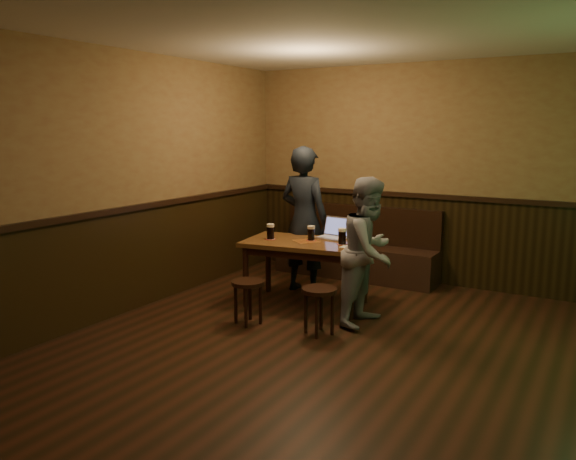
% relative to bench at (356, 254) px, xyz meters
% --- Properties ---
extents(room, '(5.04, 6.04, 2.84)m').
position_rel_bench_xyz_m(room, '(0.90, -2.53, 0.89)').
color(room, black).
rests_on(room, ground).
extents(bench, '(2.20, 0.50, 0.95)m').
position_rel_bench_xyz_m(bench, '(0.00, 0.00, 0.00)').
color(bench, black).
rests_on(bench, ground).
extents(pub_table, '(1.47, 0.98, 0.74)m').
position_rel_bench_xyz_m(pub_table, '(0.00, -1.41, 0.33)').
color(pub_table, brown).
rests_on(pub_table, ground).
extents(stool_left, '(0.45, 0.45, 0.45)m').
position_rel_bench_xyz_m(stool_left, '(-0.20, -2.28, 0.05)').
color(stool_left, black).
rests_on(stool_left, ground).
extents(stool_right, '(0.43, 0.43, 0.46)m').
position_rel_bench_xyz_m(stool_right, '(0.56, -2.18, 0.06)').
color(stool_right, black).
rests_on(stool_right, ground).
extents(pint_left, '(0.12, 0.12, 0.18)m').
position_rel_bench_xyz_m(pint_left, '(-0.41, -1.52, 0.51)').
color(pint_left, '#A21318').
rests_on(pint_left, pub_table).
extents(pint_mid, '(0.11, 0.11, 0.17)m').
position_rel_bench_xyz_m(pint_mid, '(0.03, -1.35, 0.51)').
color(pint_mid, '#A21318').
rests_on(pint_mid, pub_table).
extents(pint_right, '(0.12, 0.12, 0.18)m').
position_rel_bench_xyz_m(pint_right, '(0.42, -1.36, 0.51)').
color(pint_right, '#A21318').
rests_on(pint_right, pub_table).
extents(laptop, '(0.36, 0.30, 0.24)m').
position_rel_bench_xyz_m(laptop, '(0.19, -1.08, 0.48)').
color(laptop, silver).
rests_on(laptop, pub_table).
extents(menu, '(0.22, 0.15, 0.00)m').
position_rel_bench_xyz_m(menu, '(0.57, -1.46, 0.42)').
color(menu, silver).
rests_on(menu, pub_table).
extents(person_suit, '(0.68, 0.48, 1.78)m').
position_rel_bench_xyz_m(person_suit, '(-0.28, -0.96, 0.58)').
color(person_suit, black).
rests_on(person_suit, ground).
extents(person_grey, '(0.62, 0.77, 1.51)m').
position_rel_bench_xyz_m(person_grey, '(0.85, -1.64, 0.44)').
color(person_grey, gray).
rests_on(person_grey, ground).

